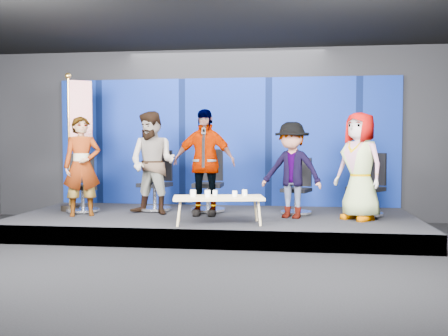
{
  "coord_description": "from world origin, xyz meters",
  "views": [
    {
      "loc": [
        1.29,
        -6.23,
        1.6
      ],
      "look_at": [
        0.18,
        2.4,
        1.14
      ],
      "focal_mm": 40.0,
      "sensor_mm": 36.0,
      "label": 1
    }
  ],
  "objects": [
    {
      "name": "ground",
      "position": [
        0.0,
        0.0,
        0.0
      ],
      "size": [
        10.0,
        10.0,
        0.0
      ],
      "primitive_type": "plane",
      "color": "black",
      "rests_on": "ground"
    },
    {
      "name": "room_walls",
      "position": [
        0.0,
        0.0,
        2.43
      ],
      "size": [
        10.02,
        8.02,
        3.51
      ],
      "color": "black",
      "rests_on": "ground"
    },
    {
      "name": "riser",
      "position": [
        0.0,
        2.5,
        0.15
      ],
      "size": [
        7.0,
        3.0,
        0.3
      ],
      "primitive_type": "cube",
      "color": "black",
      "rests_on": "ground"
    },
    {
      "name": "backdrop",
      "position": [
        0.0,
        3.95,
        1.6
      ],
      "size": [
        7.0,
        0.08,
        2.6
      ],
      "primitive_type": "cube",
      "color": "#07195A",
      "rests_on": "riser"
    },
    {
      "name": "chair_a",
      "position": [
        -2.49,
        2.58,
        0.65
      ],
      "size": [
        0.81,
        0.81,
        1.08
      ],
      "rotation": [
        0.0,
        0.0,
        0.44
      ],
      "color": "silver",
      "rests_on": "riser"
    },
    {
      "name": "panelist_a",
      "position": [
        -2.3,
        2.11,
        1.17
      ],
      "size": [
        0.75,
        0.65,
        1.75
      ],
      "primitive_type": "imported",
      "rotation": [
        0.0,
        0.0,
        0.44
      ],
      "color": "black",
      "rests_on": "riser"
    },
    {
      "name": "chair_b",
      "position": [
        -1.19,
        2.95,
        0.68
      ],
      "size": [
        0.78,
        0.78,
        1.14
      ],
      "rotation": [
        0.0,
        0.0,
        -0.24
      ],
      "color": "silver",
      "rests_on": "riser"
    },
    {
      "name": "panelist_b",
      "position": [
        -1.12,
        2.45,
        1.22
      ],
      "size": [
        1.04,
        0.89,
        1.85
      ],
      "primitive_type": "imported",
      "rotation": [
        0.0,
        0.0,
        -0.24
      ],
      "color": "black",
      "rests_on": "riser"
    },
    {
      "name": "chair_c",
      "position": [
        -0.18,
        2.95,
        0.68
      ],
      "size": [
        0.67,
        0.67,
        1.16
      ],
      "rotation": [
        0.0,
        0.0,
        -0.02
      ],
      "color": "silver",
      "rests_on": "riser"
    },
    {
      "name": "panelist_c",
      "position": [
        -0.18,
        2.44,
        1.24
      ],
      "size": [
        1.11,
        0.48,
        1.88
      ],
      "primitive_type": "imported",
      "rotation": [
        0.0,
        0.0,
        -0.02
      ],
      "color": "black",
      "rests_on": "riser"
    },
    {
      "name": "chair_d",
      "position": [
        1.45,
        2.82,
        0.63
      ],
      "size": [
        0.73,
        0.73,
        1.01
      ],
      "rotation": [
        0.0,
        0.0,
        -0.35
      ],
      "color": "silver",
      "rests_on": "riser"
    },
    {
      "name": "panelist_d",
      "position": [
        1.35,
        2.33,
        1.12
      ],
      "size": [
        1.2,
        0.94,
        1.64
      ],
      "primitive_type": "imported",
      "rotation": [
        0.0,
        0.0,
        -0.35
      ],
      "color": "black",
      "rests_on": "riser"
    },
    {
      "name": "chair_e",
      "position": [
        2.68,
        2.75,
        0.66
      ],
      "size": [
        0.88,
        0.88,
        1.11
      ],
      "rotation": [
        0.0,
        0.0,
        -0.78
      ],
      "color": "silver",
      "rests_on": "riser"
    },
    {
      "name": "panelist_e",
      "position": [
        2.47,
        2.29,
        1.2
      ],
      "size": [
        1.02,
        1.02,
        1.79
      ],
      "primitive_type": "imported",
      "rotation": [
        0.0,
        0.0,
        -0.78
      ],
      "color": "black",
      "rests_on": "riser"
    },
    {
      "name": "coffee_table",
      "position": [
        0.2,
        1.55,
        0.7
      ],
      "size": [
        1.5,
        0.85,
        0.44
      ],
      "rotation": [
        0.0,
        0.0,
        0.19
      ],
      "color": "tan",
      "rests_on": "riser"
    },
    {
      "name": "mug_a",
      "position": [
        -0.2,
        1.51,
        0.79
      ],
      "size": [
        0.09,
        0.09,
        0.11
      ],
      "primitive_type": "cylinder",
      "color": "white",
      "rests_on": "coffee_table"
    },
    {
      "name": "mug_b",
      "position": [
        0.04,
        1.48,
        0.79
      ],
      "size": [
        0.09,
        0.09,
        0.11
      ],
      "primitive_type": "cylinder",
      "color": "white",
      "rests_on": "coffee_table"
    },
    {
      "name": "mug_c",
      "position": [
        0.12,
        1.68,
        0.78
      ],
      "size": [
        0.07,
        0.07,
        0.09
      ],
      "primitive_type": "cylinder",
      "color": "white",
      "rests_on": "coffee_table"
    },
    {
      "name": "mug_d",
      "position": [
        0.45,
        1.57,
        0.78
      ],
      "size": [
        0.08,
        0.08,
        0.09
      ],
      "primitive_type": "cylinder",
      "color": "white",
      "rests_on": "coffee_table"
    },
    {
      "name": "mug_e",
      "position": [
        0.6,
        1.71,
        0.79
      ],
      "size": [
        0.08,
        0.08,
        0.1
      ],
      "primitive_type": "cylinder",
      "color": "white",
      "rests_on": "coffee_table"
    },
    {
      "name": "flag_stand",
      "position": [
        -2.68,
        2.76,
        1.67
      ],
      "size": [
        0.56,
        0.4,
        2.59
      ],
      "rotation": [
        0.0,
        0.0,
        0.53
      ],
      "color": "black",
      "rests_on": "riser"
    }
  ]
}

